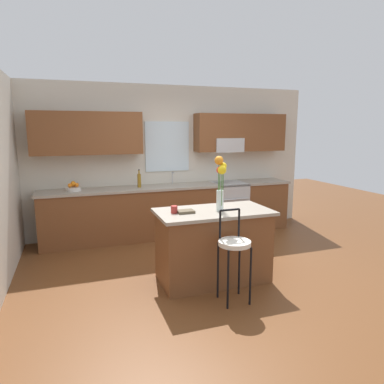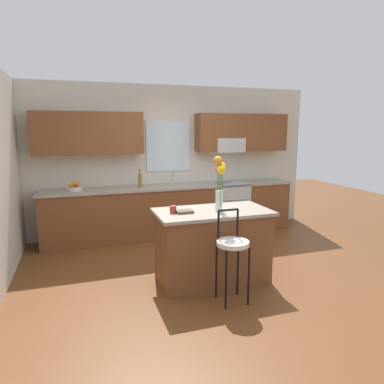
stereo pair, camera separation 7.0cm
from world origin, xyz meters
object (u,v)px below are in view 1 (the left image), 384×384
(bottle_olive_oil, at_px, (139,180))
(fruit_bowl_oranges, at_px, (74,188))
(oven_range, at_px, (228,206))
(bar_stool_near, at_px, (234,247))
(mug_ceramic, at_px, (174,209))
(cookbook, at_px, (186,212))
(kitchen_island, at_px, (213,245))
(flower_vase, at_px, (220,179))

(bottle_olive_oil, bearing_deg, fruit_bowl_oranges, 179.77)
(oven_range, xyz_separation_m, fruit_bowl_oranges, (-2.79, 0.03, 0.51))
(bar_stool_near, relative_size, mug_ceramic, 11.58)
(bar_stool_near, distance_m, bottle_olive_oil, 2.71)
(cookbook, relative_size, fruit_bowl_oranges, 0.83)
(oven_range, height_order, bar_stool_near, bar_stool_near)
(kitchen_island, bearing_deg, oven_range, 60.05)
(kitchen_island, bearing_deg, bottle_olive_oil, 105.16)
(kitchen_island, height_order, mug_ceramic, mug_ceramic)
(oven_range, relative_size, flower_vase, 1.35)
(fruit_bowl_oranges, distance_m, bottle_olive_oil, 1.09)
(kitchen_island, relative_size, fruit_bowl_oranges, 5.97)
(bar_stool_near, relative_size, flower_vase, 1.53)
(flower_vase, bearing_deg, oven_range, 62.10)
(oven_range, distance_m, fruit_bowl_oranges, 2.83)
(kitchen_island, distance_m, fruit_bowl_oranges, 2.65)
(bar_stool_near, bearing_deg, mug_ceramic, 129.51)
(bottle_olive_oil, bearing_deg, oven_range, -0.83)
(flower_vase, distance_m, fruit_bowl_oranges, 2.71)
(kitchen_island, bearing_deg, mug_ceramic, 177.98)
(bar_stool_near, bearing_deg, fruit_bowl_oranges, 121.86)
(bar_stool_near, distance_m, cookbook, 0.75)
(bar_stool_near, xyz_separation_m, cookbook, (-0.37, 0.58, 0.30))
(kitchen_island, bearing_deg, cookbook, -178.01)
(kitchen_island, relative_size, mug_ceramic, 15.91)
(kitchen_island, xyz_separation_m, bottle_olive_oil, (-0.55, 2.03, 0.58))
(mug_ceramic, height_order, fruit_bowl_oranges, fruit_bowl_oranges)
(oven_range, bearing_deg, flower_vase, -117.90)
(flower_vase, relative_size, bottle_olive_oil, 2.18)
(kitchen_island, xyz_separation_m, mug_ceramic, (-0.51, 0.02, 0.50))
(bar_stool_near, xyz_separation_m, fruit_bowl_oranges, (-1.63, 2.63, 0.34))
(cookbook, height_order, bottle_olive_oil, bottle_olive_oil)
(flower_vase, xyz_separation_m, cookbook, (-0.43, 0.05, -0.39))
(flower_vase, relative_size, mug_ceramic, 7.57)
(mug_ceramic, bearing_deg, cookbook, -12.89)
(flower_vase, height_order, fruit_bowl_oranges, flower_vase)
(cookbook, relative_size, bottle_olive_oil, 0.64)
(flower_vase, xyz_separation_m, mug_ceramic, (-0.57, 0.08, -0.36))
(bottle_olive_oil, bearing_deg, flower_vase, -73.70)
(mug_ceramic, xyz_separation_m, cookbook, (0.13, -0.03, -0.03))
(kitchen_island, height_order, bar_stool_near, bar_stool_near)
(kitchen_island, xyz_separation_m, cookbook, (-0.37, -0.01, 0.47))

